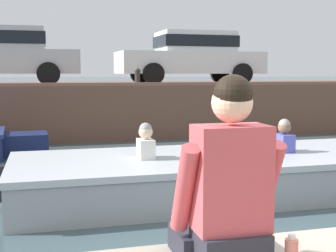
{
  "coord_description": "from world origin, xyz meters",
  "views": [
    {
      "loc": [
        -1.96,
        -2.49,
        1.72
      ],
      "look_at": [
        -0.43,
        3.21,
        1.05
      ],
      "focal_mm": 50.0,
      "sensor_mm": 36.0,
      "label": 1
    }
  ],
  "objects_px": {
    "motorboat_passing": "(246,173)",
    "car_centre_white": "(192,55)",
    "mooring_bollard_mid": "(137,76)",
    "person_seated_left": "(227,194)"
  },
  "relations": [
    {
      "from": "motorboat_passing",
      "to": "person_seated_left",
      "type": "distance_m",
      "value": 4.5
    },
    {
      "from": "car_centre_white",
      "to": "person_seated_left",
      "type": "height_order",
      "value": "car_centre_white"
    },
    {
      "from": "motorboat_passing",
      "to": "car_centre_white",
      "type": "height_order",
      "value": "car_centre_white"
    },
    {
      "from": "motorboat_passing",
      "to": "mooring_bollard_mid",
      "type": "xyz_separation_m",
      "value": [
        -0.42,
        5.8,
        1.35
      ]
    },
    {
      "from": "car_centre_white",
      "to": "mooring_bollard_mid",
      "type": "relative_size",
      "value": 9.75
    },
    {
      "from": "mooring_bollard_mid",
      "to": "person_seated_left",
      "type": "xyz_separation_m",
      "value": [
        -1.51,
        -9.78,
        -0.52
      ]
    },
    {
      "from": "car_centre_white",
      "to": "motorboat_passing",
      "type": "bearing_deg",
      "value": -101.94
    },
    {
      "from": "mooring_bollard_mid",
      "to": "motorboat_passing",
      "type": "bearing_deg",
      "value": -85.87
    },
    {
      "from": "motorboat_passing",
      "to": "person_seated_left",
      "type": "relative_size",
      "value": 7.54
    },
    {
      "from": "motorboat_passing",
      "to": "mooring_bollard_mid",
      "type": "distance_m",
      "value": 5.97
    }
  ]
}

